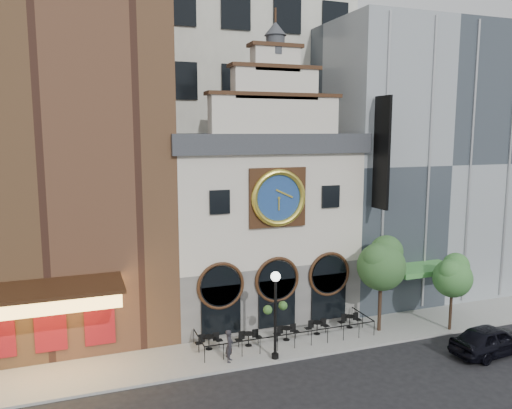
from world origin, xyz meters
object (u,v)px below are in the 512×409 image
object	(u,v)px
bistro_0	(209,341)
bistro_1	(248,338)
bistro_4	(350,321)
tree_right	(453,275)
bistro_3	(317,327)
car_right	(491,340)
lamppost	(275,305)
bistro_2	(286,333)
pedestrian	(229,346)
tree_left	(382,262)

from	to	relation	value
bistro_0	bistro_1	xyz separation A→B (m)	(2.28, -0.34, 0.00)
bistro_4	tree_right	xyz separation A→B (m)	(5.81, -2.36, 3.07)
bistro_3	car_right	size ratio (longest dim) A/B	0.32
lamppost	bistro_2	bearing A→B (deg)	34.97
bistro_0	bistro_2	bearing A→B (deg)	-4.32
bistro_2	bistro_0	bearing A→B (deg)	175.68
bistro_4	tree_right	bearing A→B (deg)	-22.10
bistro_2	pedestrian	bearing A→B (deg)	-159.37
bistro_1	tree_left	xyz separation A→B (m)	(8.48, -0.60, 3.89)
bistro_2	pedestrian	xyz separation A→B (m)	(-4.01, -1.51, 0.43)
bistro_0	car_right	bearing A→B (deg)	-21.11
pedestrian	bistro_0	bearing A→B (deg)	47.19
bistro_0	bistro_2	distance (m)	4.68
pedestrian	lamppost	world-z (taller)	lamppost
bistro_2	lamppost	bearing A→B (deg)	-127.52
car_right	tree_left	size ratio (longest dim) A/B	0.84
lamppost	bistro_3	bearing A→B (deg)	13.22
bistro_2	tree_right	size ratio (longest dim) A/B	0.33
pedestrian	lamppost	size ratio (longest dim) A/B	0.36
car_right	pedestrian	distance (m)	14.75
bistro_0	bistro_1	bearing A→B (deg)	-8.39
bistro_3	lamppost	bearing A→B (deg)	-149.27
lamppost	bistro_0	bearing A→B (deg)	125.32
car_right	bistro_1	bearing A→B (deg)	61.90
tree_left	bistro_0	bearing A→B (deg)	175.02
bistro_3	pedestrian	distance (m)	6.36
car_right	tree_right	distance (m)	4.44
bistro_0	tree_left	world-z (taller)	tree_left
bistro_1	bistro_4	xyz separation A→B (m)	(6.92, 0.36, 0.00)
bistro_0	tree_right	distance (m)	15.50
bistro_3	pedestrian	xyz separation A→B (m)	(-6.12, -1.67, 0.43)
tree_left	tree_right	size ratio (longest dim) A/B	1.23
bistro_4	pedestrian	size ratio (longest dim) A/B	0.89
bistro_3	tree_left	world-z (taller)	tree_left
tree_right	bistro_0	bearing A→B (deg)	171.16
pedestrian	tree_left	size ratio (longest dim) A/B	0.30
bistro_0	pedestrian	size ratio (longest dim) A/B	0.89
bistro_2	tree_left	size ratio (longest dim) A/B	0.27
bistro_3	bistro_2	bearing A→B (deg)	-175.56
bistro_4	tree_left	size ratio (longest dim) A/B	0.27
car_right	bistro_2	bearing A→B (deg)	57.30
bistro_0	tree_right	size ratio (longest dim) A/B	0.33
bistro_4	pedestrian	xyz separation A→B (m)	(-8.54, -1.89, 0.43)
bistro_4	lamppost	world-z (taller)	lamppost
bistro_1	tree_right	distance (m)	13.25
bistro_2	pedestrian	world-z (taller)	pedestrian
bistro_2	pedestrian	distance (m)	4.30
pedestrian	tree_right	size ratio (longest dim) A/B	0.37
bistro_3	bistro_4	bearing A→B (deg)	5.08
bistro_2	tree_right	xyz separation A→B (m)	(10.34, -1.98, 3.07)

